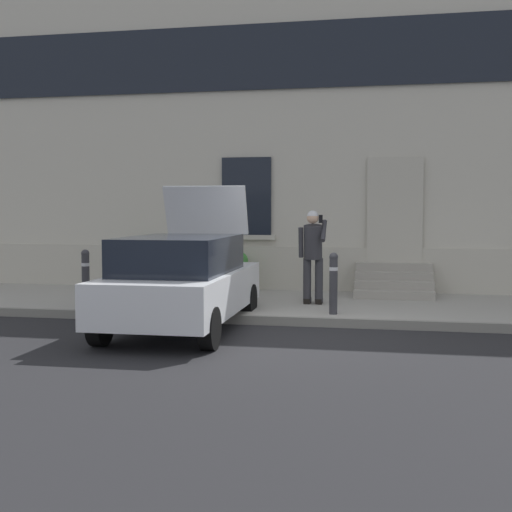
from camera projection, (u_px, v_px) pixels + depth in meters
name	position (u px, v px, depth m)	size (l,w,h in m)	color
ground_plane	(284.00, 336.00, 10.26)	(80.00, 80.00, 0.00)	#232326
sidewalk	(306.00, 305.00, 13.00)	(24.00, 3.60, 0.15)	#99968E
curb_edge	(293.00, 321.00, 11.18)	(24.00, 0.12, 0.15)	gray
building_facade	(321.00, 128.00, 15.17)	(24.00, 1.52, 7.50)	beige
entrance_stoop	(394.00, 283.00, 13.95)	(1.57, 1.28, 0.64)	#9E998E
hatchback_car_white	(182.00, 280.00, 10.70)	(1.83, 4.09, 2.34)	white
bollard_near_person	(333.00, 281.00, 11.41)	(0.15, 0.15, 1.04)	#333338
bollard_far_left	(86.00, 276.00, 12.28)	(0.15, 0.15, 1.04)	#333338
person_on_phone	(313.00, 251.00, 12.56)	(0.51, 0.49, 1.75)	#2D2D33
planter_charcoal	(138.00, 268.00, 15.10)	(0.44, 0.44, 0.86)	#2D2D30
planter_olive	(238.00, 270.00, 14.67)	(0.44, 0.44, 0.86)	#606B38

